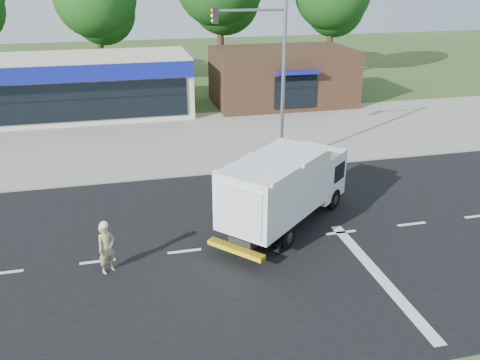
# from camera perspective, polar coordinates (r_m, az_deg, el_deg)

# --- Properties ---
(ground) EXTENTS (120.00, 120.00, 0.00)m
(ground) POSITION_cam_1_polar(r_m,az_deg,el_deg) (18.89, 2.87, -6.96)
(ground) COLOR #385123
(ground) RESTS_ON ground
(road_asphalt) EXTENTS (60.00, 14.00, 0.02)m
(road_asphalt) POSITION_cam_1_polar(r_m,az_deg,el_deg) (18.88, 2.87, -6.94)
(road_asphalt) COLOR black
(road_asphalt) RESTS_ON ground
(sidewalk) EXTENTS (60.00, 2.40, 0.12)m
(sidewalk) POSITION_cam_1_polar(r_m,az_deg,el_deg) (26.10, -2.12, 1.82)
(sidewalk) COLOR gray
(sidewalk) RESTS_ON ground
(parking_apron) EXTENTS (60.00, 9.00, 0.02)m
(parking_apron) POSITION_cam_1_polar(r_m,az_deg,el_deg) (31.52, -4.22, 5.37)
(parking_apron) COLOR gray
(parking_apron) RESTS_ON ground
(lane_markings) EXTENTS (55.20, 7.00, 0.01)m
(lane_markings) POSITION_cam_1_polar(r_m,az_deg,el_deg) (18.17, 8.20, -8.40)
(lane_markings) COLOR silver
(lane_markings) RESTS_ON road_asphalt
(ems_box_truck) EXTENTS (6.48, 6.12, 3.03)m
(ems_box_truck) POSITION_cam_1_polar(r_m,az_deg,el_deg) (19.28, 5.07, -0.59)
(ems_box_truck) COLOR black
(ems_box_truck) RESTS_ON ground
(emergency_worker) EXTENTS (0.76, 0.72, 1.87)m
(emergency_worker) POSITION_cam_1_polar(r_m,az_deg,el_deg) (17.26, -14.77, -7.31)
(emergency_worker) COLOR tan
(emergency_worker) RESTS_ON ground
(retail_strip_mall) EXTENTS (18.00, 6.20, 4.00)m
(retail_strip_mall) POSITION_cam_1_polar(r_m,az_deg,el_deg) (36.66, -20.13, 9.76)
(retail_strip_mall) COLOR beige
(retail_strip_mall) RESTS_ON ground
(brown_storefront) EXTENTS (10.00, 6.70, 4.00)m
(brown_storefront) POSITION_cam_1_polar(r_m,az_deg,el_deg) (38.30, 4.76, 11.52)
(brown_storefront) COLOR #382316
(brown_storefront) RESTS_ON ground
(traffic_signal_pole) EXTENTS (3.51, 0.25, 8.00)m
(traffic_signal_pole) POSITION_cam_1_polar(r_m,az_deg,el_deg) (24.78, 3.47, 12.36)
(traffic_signal_pole) COLOR gray
(traffic_signal_pole) RESTS_ON ground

